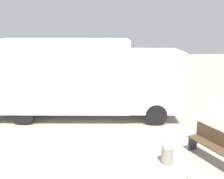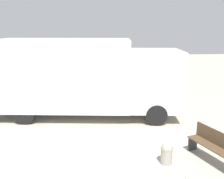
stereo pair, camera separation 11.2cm
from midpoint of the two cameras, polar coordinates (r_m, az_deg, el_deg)
delivery_truck at (r=10.75m, az=-5.59°, el=3.11°), size 7.91×2.78×3.36m
park_bench at (r=8.06m, az=22.83°, el=-11.71°), size 1.00×1.74×0.94m
bollard_near_bench at (r=7.62m, az=12.78°, el=-13.88°), size 0.35×0.35×0.66m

